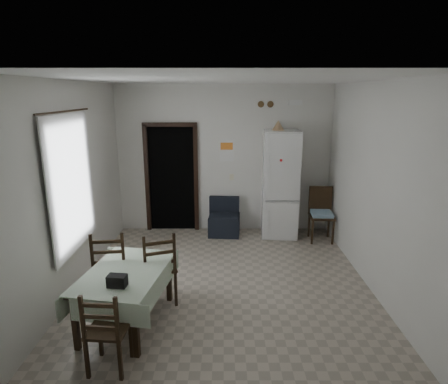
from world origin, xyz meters
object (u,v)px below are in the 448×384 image
navy_seat (224,217)px  dining_chair_far_right (158,266)px  fridge (280,184)px  dining_table (127,297)px  corner_chair (322,215)px  dining_chair_near_head (108,328)px  dining_chair_far_left (112,265)px

navy_seat → dining_chair_far_right: dining_chair_far_right is taller
fridge → dining_chair_far_right: size_ratio=2.02×
navy_seat → dining_table: 3.19m
corner_chair → fridge: bearing=160.2°
dining_chair_far_right → dining_table: bearing=39.1°
dining_table → dining_chair_near_head: size_ratio=1.46×
corner_chair → dining_chair_far_right: dining_chair_far_right is taller
navy_seat → dining_chair_far_left: (-1.48, -2.47, 0.16)m
dining_table → dining_chair_near_head: (0.01, -0.78, 0.11)m
navy_seat → dining_table: (-1.17, -2.96, -0.02)m
fridge → dining_chair_far_left: fridge is taller
fridge → dining_chair_far_right: bearing=-124.7°
dining_table → dining_chair_far_left: (-0.31, 0.49, 0.18)m
navy_seat → corner_chair: (1.83, -0.32, 0.15)m
dining_chair_far_right → dining_chair_far_left: bearing=-19.5°
navy_seat → corner_chair: size_ratio=0.71×
dining_chair_far_left → dining_chair_near_head: (0.32, -1.27, -0.07)m
fridge → dining_table: 3.78m
corner_chair → dining_chair_near_head: (-2.99, -3.43, -0.05)m
fridge → dining_chair_far_left: bearing=-132.5°
navy_seat → dining_chair_far_right: 2.63m
dining_chair_far_right → dining_chair_near_head: bearing=58.1°
navy_seat → dining_chair_near_head: 3.92m
navy_seat → corner_chair: 1.86m
fridge → corner_chair: (0.75, -0.32, -0.52)m
dining_table → dining_chair_far_right: size_ratio=1.30×
navy_seat → dining_chair_far_left: bearing=-116.8°
dining_chair_far_right → dining_chair_near_head: 1.30m
dining_table → dining_chair_near_head: bearing=-79.6°
navy_seat → dining_chair_far_left: size_ratio=0.69×
navy_seat → dining_chair_far_left: dining_chair_far_left is taller
dining_chair_near_head → fridge: bearing=-116.5°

